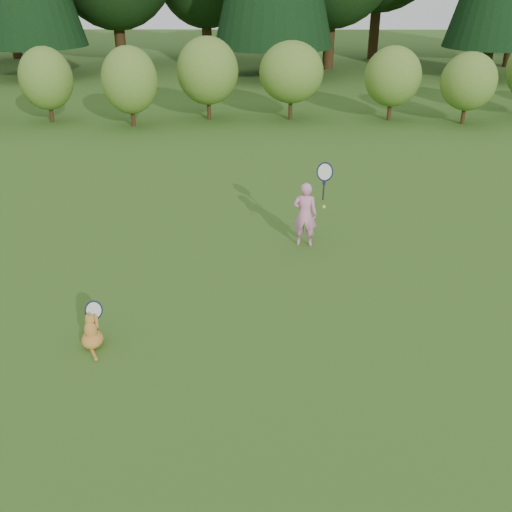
# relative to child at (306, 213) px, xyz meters

# --- Properties ---
(ground) EXTENTS (100.00, 100.00, 0.00)m
(ground) POSITION_rel_child_xyz_m (-1.13, -2.71, -0.67)
(ground) COLOR #235517
(ground) RESTS_ON ground
(shrub_row) EXTENTS (28.00, 3.00, 2.80)m
(shrub_row) POSITION_rel_child_xyz_m (-1.13, 10.29, 0.73)
(shrub_row) COLOR #517624
(shrub_row) RESTS_ON ground
(child) EXTENTS (0.73, 0.46, 1.91)m
(child) POSITION_rel_child_xyz_m (0.00, 0.00, 0.00)
(child) COLOR pink
(child) RESTS_ON ground
(cat) EXTENTS (0.37, 0.70, 0.70)m
(cat) POSITION_rel_child_xyz_m (-3.24, -3.39, -0.40)
(cat) COLOR #BD6E24
(cat) RESTS_ON ground
(tennis_ball) EXTENTS (0.06, 0.06, 0.06)m
(tennis_ball) POSITION_rel_child_xyz_m (0.23, -1.01, 0.52)
(tennis_ball) COLOR #A6CC18
(tennis_ball) RESTS_ON ground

